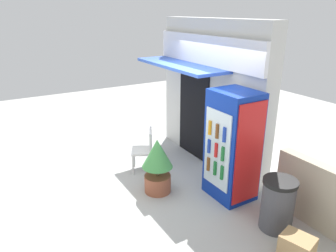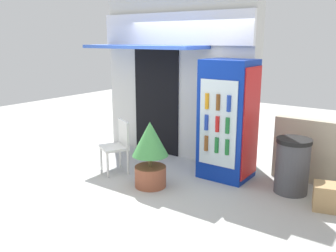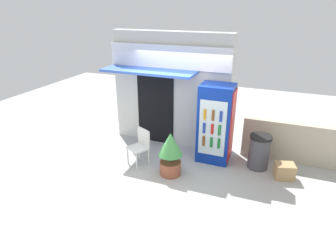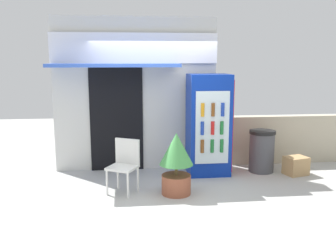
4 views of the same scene
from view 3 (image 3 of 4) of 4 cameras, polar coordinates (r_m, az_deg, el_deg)
name	(u,v)px [view 3 (image 3 of 4)]	position (r m, az deg, el deg)	size (l,w,h in m)	color
ground	(164,169)	(6.81, -0.83, -8.52)	(16.00, 16.00, 0.00)	#B2B2AD
storefront_building	(170,88)	(7.60, 0.40, 7.45)	(3.14, 1.10, 2.96)	silver
drink_cooler	(216,124)	(6.92, 9.41, 0.45)	(0.79, 0.70, 1.89)	#0C2D9E
plastic_chair	(141,144)	(6.84, -5.45, -3.62)	(0.57, 0.56, 0.88)	silver
potted_plant_near_shop	(170,152)	(6.36, 0.48, -5.11)	(0.54, 0.54, 1.01)	#995138
trash_bin	(259,152)	(7.02, 17.56, -4.85)	(0.50, 0.50, 0.81)	#47474C
stone_boundary_wall	(303,144)	(7.55, 25.11, -3.27)	(2.80, 0.20, 1.00)	#B7AD93
cardboard_box	(284,171)	(6.91, 22.01, -8.25)	(0.40, 0.32, 0.34)	tan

